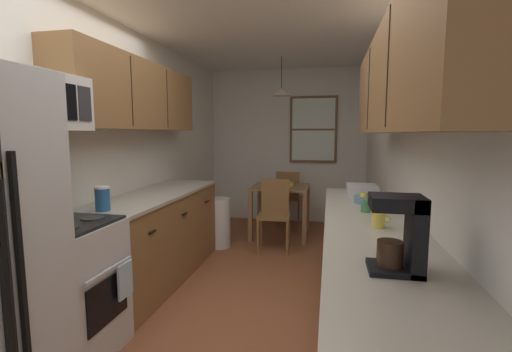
# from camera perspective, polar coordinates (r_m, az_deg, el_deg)

# --- Properties ---
(ground_plane) EXTENTS (12.00, 12.00, 0.00)m
(ground_plane) POSITION_cam_1_polar(r_m,az_deg,el_deg) (3.74, -0.10, -16.66)
(ground_plane) COLOR brown
(wall_left) EXTENTS (0.10, 9.00, 2.55)m
(wall_left) POSITION_cam_1_polar(r_m,az_deg,el_deg) (3.94, -19.74, 3.30)
(wall_left) COLOR white
(wall_left) RESTS_ON ground
(wall_right) EXTENTS (0.10, 9.00, 2.55)m
(wall_right) POSITION_cam_1_polar(r_m,az_deg,el_deg) (3.42, 22.63, 2.70)
(wall_right) COLOR white
(wall_right) RESTS_ON ground
(wall_back) EXTENTS (4.40, 0.10, 2.55)m
(wall_back) POSITION_cam_1_polar(r_m,az_deg,el_deg) (6.05, 5.07, 4.79)
(wall_back) COLOR white
(wall_back) RESTS_ON ground
(ceiling_slab) EXTENTS (4.40, 9.00, 0.08)m
(ceiling_slab) POSITION_cam_1_polar(r_m,az_deg,el_deg) (3.60, -0.11, 24.63)
(ceiling_slab) COLOR white
(stove_range) EXTENTS (0.66, 0.59, 1.10)m
(stove_range) POSITION_cam_1_polar(r_m,az_deg,el_deg) (2.76, -28.55, -15.70)
(stove_range) COLOR silver
(stove_range) RESTS_ON ground
(microwave_over_range) EXTENTS (0.39, 0.60, 0.36)m
(microwave_over_range) POSITION_cam_1_polar(r_m,az_deg,el_deg) (2.65, -31.99, 10.14)
(microwave_over_range) COLOR white
(counter_left) EXTENTS (0.64, 1.99, 0.90)m
(counter_left) POSITION_cam_1_polar(r_m,az_deg,el_deg) (3.78, -15.78, -9.39)
(counter_left) COLOR olive
(counter_left) RESTS_ON ground
(upper_cabinets_left) EXTENTS (0.33, 2.07, 0.65)m
(upper_cabinets_left) POSITION_cam_1_polar(r_m,az_deg,el_deg) (3.68, -18.86, 12.18)
(upper_cabinets_left) COLOR olive
(counter_right) EXTENTS (0.64, 3.01, 0.90)m
(counter_right) POSITION_cam_1_polar(r_m,az_deg,el_deg) (2.62, 18.03, -16.92)
(counter_right) COLOR olive
(counter_right) RESTS_ON ground
(upper_cabinets_right) EXTENTS (0.33, 2.69, 0.64)m
(upper_cabinets_right) POSITION_cam_1_polar(r_m,az_deg,el_deg) (2.40, 22.85, 14.19)
(upper_cabinets_right) COLOR olive
(dining_table) EXTENTS (0.80, 0.72, 0.74)m
(dining_table) POSITION_cam_1_polar(r_m,az_deg,el_deg) (5.11, 3.97, -3.13)
(dining_table) COLOR olive
(dining_table) RESTS_ON ground
(dining_chair_near) EXTENTS (0.43, 0.43, 0.90)m
(dining_chair_near) POSITION_cam_1_polar(r_m,az_deg,el_deg) (4.58, 3.00, -5.64)
(dining_chair_near) COLOR olive
(dining_chair_near) RESTS_ON ground
(dining_chair_far) EXTENTS (0.45, 0.45, 0.90)m
(dining_chair_far) POSITION_cam_1_polar(r_m,az_deg,el_deg) (5.68, 5.36, -3.21)
(dining_chair_far) COLOR olive
(dining_chair_far) RESTS_ON ground
(pendant_light) EXTENTS (0.26, 0.26, 0.53)m
(pendant_light) POSITION_cam_1_polar(r_m,az_deg,el_deg) (5.07, 4.11, 13.39)
(pendant_light) COLOR black
(back_window) EXTENTS (0.77, 0.05, 1.09)m
(back_window) POSITION_cam_1_polar(r_m,az_deg,el_deg) (5.94, 9.26, 7.42)
(back_window) COLOR brown
(trash_bin) EXTENTS (0.30, 0.30, 0.65)m
(trash_bin) POSITION_cam_1_polar(r_m,az_deg,el_deg) (4.71, -6.03, -7.52)
(trash_bin) COLOR white
(trash_bin) RESTS_ON ground
(storage_canister) EXTENTS (0.11, 0.11, 0.19)m
(storage_canister) POSITION_cam_1_polar(r_m,az_deg,el_deg) (2.97, -23.58, -3.37)
(storage_canister) COLOR #265999
(storage_canister) RESTS_ON counter_left
(dish_towel) EXTENTS (0.02, 0.16, 0.24)m
(dish_towel) POSITION_cam_1_polar(r_m,az_deg,el_deg) (2.66, -20.40, -15.49)
(dish_towel) COLOR silver
(coffee_maker) EXTENTS (0.22, 0.18, 0.33)m
(coffee_maker) POSITION_cam_1_polar(r_m,az_deg,el_deg) (1.64, 22.75, -8.46)
(coffee_maker) COLOR black
(coffee_maker) RESTS_ON counter_right
(mug_by_coffeemaker) EXTENTS (0.12, 0.08, 0.10)m
(mug_by_coffeemaker) POSITION_cam_1_polar(r_m,az_deg,el_deg) (2.38, 19.20, -6.64)
(mug_by_coffeemaker) COLOR #E5CC4C
(mug_by_coffeemaker) RESTS_ON counter_right
(mug_spare) EXTENTS (0.11, 0.07, 0.09)m
(mug_spare) POSITION_cam_1_polar(r_m,az_deg,el_deg) (2.82, 17.37, -4.66)
(mug_spare) COLOR #3F7F4C
(mug_spare) RESTS_ON counter_right
(fruit_bowl) EXTENTS (0.21, 0.21, 0.09)m
(fruit_bowl) POSITION_cam_1_polar(r_m,az_deg,el_deg) (3.17, 17.45, -3.53)
(fruit_bowl) COLOR #597F9E
(fruit_bowl) RESTS_ON counter_right
(dish_rack) EXTENTS (0.28, 0.34, 0.10)m
(dish_rack) POSITION_cam_1_polar(r_m,az_deg,el_deg) (3.55, 16.75, -2.21)
(dish_rack) COLOR silver
(dish_rack) RESTS_ON counter_right
(table_serving_bowl) EXTENTS (0.22, 0.22, 0.06)m
(table_serving_bowl) POSITION_cam_1_polar(r_m,az_deg,el_deg) (5.05, 4.97, -1.36)
(table_serving_bowl) COLOR #E0D14C
(table_serving_bowl) RESTS_ON dining_table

